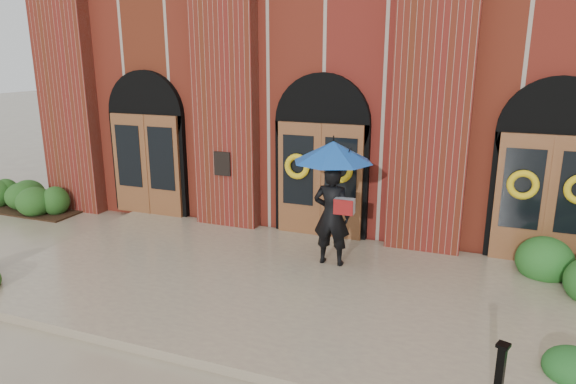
% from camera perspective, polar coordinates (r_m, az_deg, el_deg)
% --- Properties ---
extents(ground, '(90.00, 90.00, 0.00)m').
position_cam_1_polar(ground, '(9.26, -1.79, -10.96)').
color(ground, gray).
rests_on(ground, ground).
extents(landing, '(10.00, 5.30, 0.15)m').
position_cam_1_polar(landing, '(9.36, -1.43, -10.17)').
color(landing, tan).
rests_on(landing, ground).
extents(church_building, '(16.20, 12.53, 7.00)m').
position_cam_1_polar(church_building, '(16.77, 10.11, 12.95)').
color(church_building, maroon).
rests_on(church_building, ground).
extents(man_with_umbrella, '(1.53, 1.53, 2.39)m').
position_cam_1_polar(man_with_umbrella, '(9.54, 4.99, 1.40)').
color(man_with_umbrella, black).
rests_on(man_with_umbrella, landing).
extents(metal_post, '(0.16, 0.16, 0.96)m').
position_cam_1_polar(metal_post, '(6.33, 22.39, -18.86)').
color(metal_post, black).
rests_on(metal_post, landing).
extents(hedge_wall_left, '(2.75, 1.10, 0.71)m').
position_cam_1_polar(hedge_wall_left, '(15.41, -26.85, -0.50)').
color(hedge_wall_left, '#224D19').
rests_on(hedge_wall_left, ground).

